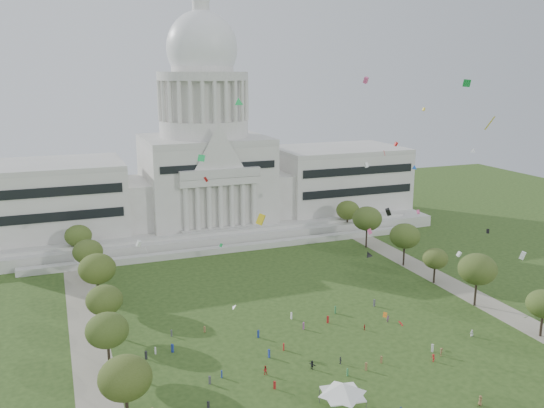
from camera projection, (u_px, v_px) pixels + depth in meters
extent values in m
plane|color=#2A4518|center=(353.00, 370.00, 113.75)|extent=(400.00, 400.00, 0.00)
cube|color=#B7B5AC|center=(206.00, 221.00, 217.87)|extent=(160.00, 60.00, 4.00)
cube|color=#B7B5AC|center=(232.00, 249.00, 188.09)|extent=(130.00, 3.00, 2.00)
cube|color=#B7B5AC|center=(225.00, 238.00, 195.02)|extent=(140.00, 3.00, 5.00)
cube|color=beige|center=(48.00, 200.00, 194.81)|extent=(50.00, 34.00, 22.00)
cube|color=beige|center=(338.00, 179.00, 233.21)|extent=(50.00, 34.00, 22.00)
cube|color=beige|center=(133.00, 203.00, 203.45)|extent=(12.00, 26.00, 16.00)
cube|color=beige|center=(275.00, 192.00, 222.30)|extent=(12.00, 26.00, 16.00)
cube|color=beige|center=(205.00, 180.00, 213.33)|extent=(44.00, 38.00, 28.00)
cube|color=beige|center=(220.00, 181.00, 194.42)|extent=(28.00, 3.00, 2.40)
cube|color=black|center=(47.00, 205.00, 178.72)|extent=(46.00, 0.40, 11.00)
cube|color=black|center=(359.00, 181.00, 217.12)|extent=(46.00, 0.40, 11.00)
cylinder|color=beige|center=(204.00, 128.00, 208.94)|extent=(32.00, 32.00, 6.00)
cylinder|color=beige|center=(203.00, 100.00, 206.67)|extent=(28.00, 28.00, 14.00)
cylinder|color=#B7B5AC|center=(203.00, 76.00, 204.75)|extent=(32.40, 32.40, 3.00)
cylinder|color=beige|center=(202.00, 60.00, 203.50)|extent=(22.00, 22.00, 8.00)
ellipsoid|color=silver|center=(202.00, 48.00, 202.60)|extent=(25.00, 25.00, 26.20)
cylinder|color=beige|center=(201.00, 8.00, 199.54)|extent=(6.00, 6.00, 5.00)
cube|color=gray|center=(90.00, 345.00, 124.27)|extent=(8.00, 160.00, 0.04)
cube|color=gray|center=(455.00, 286.00, 157.78)|extent=(8.00, 160.00, 0.04)
ellipsoid|color=#374617|center=(125.00, 378.00, 93.64)|extent=(8.86, 8.86, 7.25)
cylinder|color=black|center=(541.00, 326.00, 127.74)|extent=(0.56, 0.56, 4.92)
ellipsoid|color=#38501C|center=(544.00, 304.00, 126.56)|extent=(7.58, 7.58, 6.20)
cylinder|color=black|center=(109.00, 357.00, 113.14)|extent=(0.56, 0.56, 5.47)
ellipsoid|color=#304717|center=(107.00, 330.00, 111.83)|extent=(8.42, 8.42, 6.89)
cylinder|color=black|center=(475.00, 294.00, 144.32)|extent=(0.56, 0.56, 6.20)
ellipsoid|color=#35461A|center=(477.00, 269.00, 142.83)|extent=(9.55, 9.55, 7.82)
cylinder|color=black|center=(106.00, 323.00, 128.60)|extent=(0.56, 0.56, 5.27)
ellipsoid|color=#354818|center=(104.00, 300.00, 127.34)|extent=(8.12, 8.12, 6.65)
cylinder|color=black|center=(434.00, 275.00, 160.09)|extent=(0.56, 0.56, 4.56)
ellipsoid|color=#3A481B|center=(435.00, 258.00, 159.00)|extent=(7.01, 7.01, 5.74)
cylinder|color=black|center=(99.00, 293.00, 145.34)|extent=(0.56, 0.56, 6.03)
ellipsoid|color=#374916|center=(97.00, 269.00, 143.89)|extent=(9.29, 9.29, 7.60)
cylinder|color=black|center=(404.00, 256.00, 174.20)|extent=(0.56, 0.56, 5.97)
ellipsoid|color=#364D19|center=(405.00, 236.00, 172.77)|extent=(9.19, 9.19, 7.52)
cylinder|color=black|center=(89.00, 271.00, 161.92)|extent=(0.56, 0.56, 5.41)
ellipsoid|color=#3A4C1B|center=(88.00, 252.00, 160.62)|extent=(8.33, 8.33, 6.81)
cylinder|color=black|center=(366.00, 238.00, 192.04)|extent=(0.56, 0.56, 6.37)
ellipsoid|color=#374D1C|center=(367.00, 219.00, 190.51)|extent=(9.82, 9.82, 8.03)
cylinder|color=black|center=(80.00, 253.00, 177.84)|extent=(0.56, 0.56, 5.32)
ellipsoid|color=#3B521A|center=(78.00, 236.00, 176.56)|extent=(8.19, 8.19, 6.70)
cylinder|color=black|center=(347.00, 226.00, 209.31)|extent=(0.56, 0.56, 5.47)
ellipsoid|color=#3B5017|center=(348.00, 210.00, 208.00)|extent=(8.42, 8.42, 6.89)
cylinder|color=#4C4C4C|center=(366.00, 407.00, 98.88)|extent=(0.12, 0.12, 2.69)
cylinder|color=#4C4C4C|center=(319.00, 396.00, 102.25)|extent=(0.12, 0.12, 2.69)
cylinder|color=#4C4C4C|center=(349.00, 389.00, 104.35)|extent=(0.12, 0.12, 2.69)
cube|color=white|center=(343.00, 394.00, 100.24)|extent=(7.28, 7.28, 0.21)
pyramid|color=white|center=(343.00, 388.00, 99.97)|extent=(10.20, 10.20, 2.15)
imported|color=silver|center=(472.00, 333.00, 127.97)|extent=(0.88, 0.90, 1.56)
imported|color=#994C8C|center=(388.00, 319.00, 135.43)|extent=(0.86, 0.85, 1.54)
imported|color=#B21E1E|center=(433.00, 358.00, 116.90)|extent=(0.63, 1.10, 1.65)
imported|color=#4C4C51|center=(340.00, 360.00, 116.02)|extent=(0.51, 0.93, 1.57)
imported|color=#26262B|center=(312.00, 365.00, 113.91)|extent=(1.35, 1.78, 1.80)
imported|color=olive|center=(480.00, 400.00, 101.59)|extent=(0.69, 0.98, 1.90)
imported|color=#B21E1E|center=(265.00, 370.00, 111.90)|extent=(1.02, 0.78, 1.85)
imported|color=olive|center=(442.00, 352.00, 119.14)|extent=(1.31, 1.12, 1.81)
imported|color=#B21E1E|center=(364.00, 327.00, 131.19)|extent=(0.62, 0.88, 1.36)
cube|color=olive|center=(381.00, 360.00, 116.29)|extent=(0.43, 0.47, 1.51)
cube|color=#4C4C51|center=(374.00, 303.00, 144.33)|extent=(0.55, 0.44, 1.82)
cube|color=navy|center=(222.00, 374.00, 110.80)|extent=(0.32, 0.44, 1.50)
cube|color=#4C4C51|center=(171.00, 333.00, 128.02)|extent=(0.43, 0.48, 1.54)
cube|color=#26262B|center=(208.00, 406.00, 100.30)|extent=(0.48, 0.48, 1.59)
cube|color=olive|center=(205.00, 329.00, 129.99)|extent=(0.44, 0.45, 1.46)
cube|color=#26262B|center=(146.00, 355.00, 117.84)|extent=(0.55, 0.53, 1.78)
cube|color=#33723F|center=(347.00, 372.00, 111.42)|extent=(0.31, 0.44, 1.56)
cube|color=#B21E1E|center=(328.00, 319.00, 134.78)|extent=(0.53, 0.53, 1.75)
cube|color=#33723F|center=(335.00, 310.00, 140.04)|extent=(0.44, 0.57, 1.90)
cube|color=silver|center=(432.00, 348.00, 120.96)|extent=(0.47, 0.53, 1.71)
cube|color=navy|center=(258.00, 334.00, 127.40)|extent=(0.54, 0.53, 1.76)
cube|color=#B21E1E|center=(275.00, 385.00, 106.86)|extent=(0.45, 0.48, 1.55)
cube|color=olive|center=(366.00, 367.00, 113.47)|extent=(0.51, 0.43, 1.64)
cube|color=#B21E1E|center=(284.00, 347.00, 121.65)|extent=(0.36, 0.47, 1.58)
cube|color=#994C8C|center=(303.00, 326.00, 131.53)|extent=(0.51, 0.52, 1.69)
cube|color=silver|center=(291.00, 316.00, 136.96)|extent=(0.30, 0.46, 1.66)
cube|color=navy|center=(269.00, 354.00, 118.52)|extent=(0.33, 0.50, 1.79)
cube|color=#4C4C51|center=(210.00, 380.00, 108.50)|extent=(0.51, 0.42, 1.64)
cube|color=navy|center=(172.00, 348.00, 120.76)|extent=(0.56, 0.56, 1.85)
cube|color=silver|center=(155.00, 351.00, 120.02)|extent=(0.31, 0.44, 1.52)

